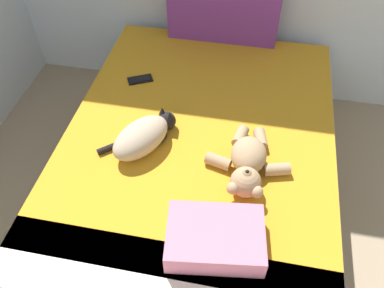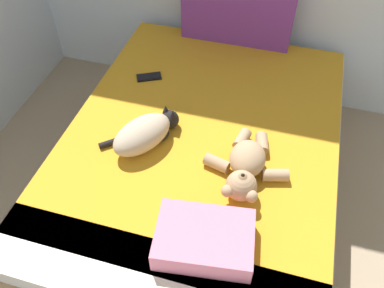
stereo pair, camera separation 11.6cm
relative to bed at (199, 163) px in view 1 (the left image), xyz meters
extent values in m
cube|color=#9E7A56|center=(0.00, 0.00, -0.10)|extent=(1.48, 1.98, 0.31)
cube|color=white|center=(0.00, 0.00, 0.15)|extent=(1.43, 1.92, 0.19)
cube|color=orange|center=(0.00, 0.06, 0.25)|extent=(1.42, 1.78, 0.02)
cube|color=silver|center=(0.00, -0.83, 0.25)|extent=(1.42, 0.32, 0.02)
cube|color=#72338C|center=(-0.01, 0.91, 0.53)|extent=(0.72, 0.12, 0.53)
ellipsoid|color=tan|center=(-0.27, -0.17, 0.34)|extent=(0.33, 0.39, 0.15)
sphere|color=black|center=(-0.18, 0.00, 0.31)|extent=(0.10, 0.10, 0.10)
cone|color=black|center=(-0.20, 0.01, 0.37)|extent=(0.04, 0.04, 0.04)
cone|color=black|center=(-0.16, -0.02, 0.37)|extent=(0.04, 0.04, 0.04)
cylinder|color=black|center=(-0.42, -0.21, 0.28)|extent=(0.14, 0.13, 0.03)
ellipsoid|color=black|center=(-0.19, -0.11, 0.29)|extent=(0.10, 0.11, 0.04)
ellipsoid|color=tan|center=(0.27, -0.18, 0.34)|extent=(0.18, 0.21, 0.14)
sphere|color=tan|center=(0.27, -0.35, 0.34)|extent=(0.14, 0.14, 0.14)
sphere|color=#8E6B49|center=(0.27, -0.35, 0.38)|extent=(0.06, 0.06, 0.06)
sphere|color=black|center=(0.27, -0.35, 0.41)|extent=(0.02, 0.02, 0.02)
sphere|color=tan|center=(0.33, -0.40, 0.34)|extent=(0.06, 0.06, 0.06)
sphere|color=tan|center=(0.22, -0.40, 0.34)|extent=(0.06, 0.06, 0.06)
cylinder|color=tan|center=(0.41, -0.21, 0.29)|extent=(0.14, 0.09, 0.06)
cylinder|color=tan|center=(0.32, -0.02, 0.29)|extent=(0.09, 0.13, 0.06)
cylinder|color=tan|center=(0.13, -0.21, 0.29)|extent=(0.14, 0.09, 0.06)
cylinder|color=tan|center=(0.22, -0.02, 0.29)|extent=(0.08, 0.12, 0.06)
cube|color=black|center=(-0.43, 0.36, 0.27)|extent=(0.16, 0.13, 0.01)
cube|color=black|center=(-0.43, 0.36, 0.27)|extent=(0.14, 0.11, 0.00)
cube|color=#D1728C|center=(0.18, -0.64, 0.32)|extent=(0.43, 0.33, 0.11)
camera|label=1|loc=(0.24, -1.48, 1.80)|focal=37.49mm
camera|label=2|loc=(0.36, -1.45, 1.80)|focal=37.49mm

